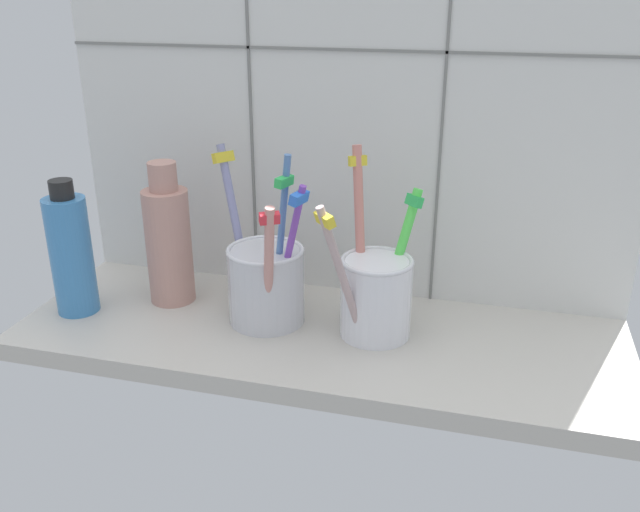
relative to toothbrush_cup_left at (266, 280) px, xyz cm
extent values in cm
cube|color=#BCB7AD|center=(5.96, -1.04, -5.79)|extent=(64.00, 22.00, 2.00)
cube|color=silver|center=(5.96, 10.96, 15.71)|extent=(64.00, 2.00, 45.00)
cube|color=gray|center=(-4.71, 9.86, 15.71)|extent=(0.30, 0.20, 45.00)
cube|color=gray|center=(16.62, 9.86, 15.71)|extent=(0.30, 0.20, 45.00)
cube|color=gray|center=(5.96, 9.86, 22.86)|extent=(64.00, 0.20, 0.30)
cylinder|color=silver|center=(0.00, 0.03, -0.70)|extent=(8.18, 8.18, 8.20)
torus|color=silver|center=(0.00, 0.03, 3.40)|extent=(8.27, 8.27, 0.50)
cylinder|color=#5079B7|center=(1.87, -0.41, 4.80)|extent=(3.02, 1.52, 18.48)
cube|color=green|center=(2.61, -0.63, 11.38)|extent=(1.54, 2.42, 1.04)
cylinder|color=tan|center=(1.67, -3.76, 2.80)|extent=(2.99, 4.23, 14.61)
cube|color=#E5333F|center=(2.35, -4.94, 8.86)|extent=(2.19, 1.85, 1.19)
cylinder|color=purple|center=(2.82, -1.38, 3.41)|extent=(4.54, 1.77, 15.77)
cube|color=blue|center=(4.31, -1.74, 10.03)|extent=(1.66, 2.66, 1.25)
cylinder|color=#888AB9|center=(-4.40, 3.24, 4.41)|extent=(5.42, 4.51, 17.87)
cube|color=yellow|center=(-6.09, 4.56, 11.88)|extent=(2.33, 2.52, 1.33)
cylinder|color=white|center=(11.91, 0.03, -0.65)|extent=(7.35, 7.35, 8.28)
torus|color=silver|center=(11.91, 0.03, 3.49)|extent=(7.48, 7.48, 0.50)
cylinder|color=#B69C9C|center=(9.34, -4.15, 3.15)|extent=(4.82, 4.56, 15.35)
cube|color=yellow|center=(7.87, -5.51, 9.44)|extent=(2.55, 2.62, 1.28)
cylinder|color=tan|center=(9.63, 2.32, 4.98)|extent=(2.90, 3.80, 18.89)
cube|color=yellow|center=(9.00, 3.32, 12.78)|extent=(1.97, 1.67, 1.12)
cylinder|color=#56EA53|center=(13.65, 2.39, 2.86)|extent=(4.48, 4.54, 14.80)
cube|color=green|center=(14.88, 3.65, 8.94)|extent=(2.11, 2.10, 1.30)
cylinder|color=tan|center=(-12.25, 2.16, 1.77)|extent=(5.11, 5.11, 13.12)
cylinder|color=tan|center=(-12.25, 2.16, 9.93)|extent=(3.11, 3.11, 3.19)
cylinder|color=#3E82C3|center=(-21.24, -3.16, 1.77)|extent=(4.55, 4.55, 13.13)
cylinder|color=black|center=(-21.24, -3.16, 9.34)|extent=(2.50, 2.50, 2.00)
camera|label=1|loc=(22.38, -61.85, 29.85)|focal=37.91mm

